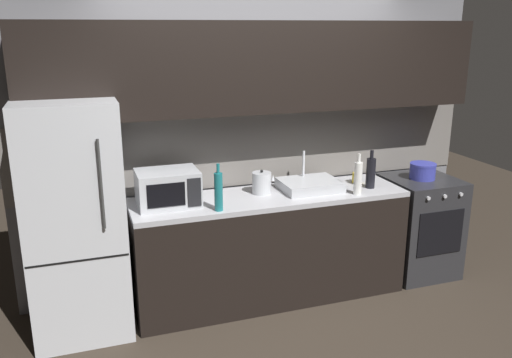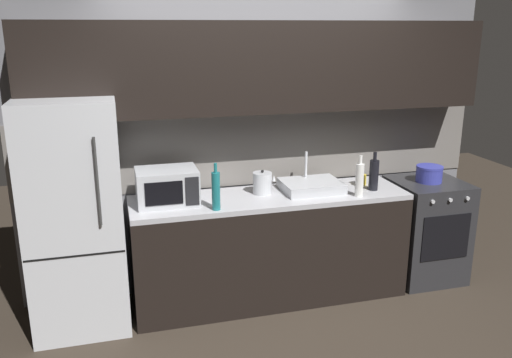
% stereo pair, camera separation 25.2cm
% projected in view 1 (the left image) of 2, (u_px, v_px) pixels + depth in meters
% --- Properties ---
extents(ground_plane, '(10.00, 10.00, 0.00)m').
position_uv_depth(ground_plane, '(314.00, 355.00, 3.71)').
color(ground_plane, '#2D261E').
extents(back_wall, '(3.97, 0.44, 2.50)m').
position_uv_depth(back_wall, '(258.00, 109.00, 4.37)').
color(back_wall, slate).
rests_on(back_wall, ground).
extents(counter_run, '(2.23, 0.60, 0.90)m').
position_uv_depth(counter_run, '(270.00, 247.00, 4.40)').
color(counter_run, black).
rests_on(counter_run, ground).
extents(refrigerator, '(0.68, 0.69, 1.74)m').
position_uv_depth(refrigerator, '(75.00, 220.00, 3.82)').
color(refrigerator, '#B7BABF').
rests_on(refrigerator, ground).
extents(oven_range, '(0.60, 0.62, 0.90)m').
position_uv_depth(oven_range, '(419.00, 226.00, 4.86)').
color(oven_range, '#232326').
rests_on(oven_range, ground).
extents(microwave, '(0.46, 0.35, 0.27)m').
position_uv_depth(microwave, '(168.00, 188.00, 4.00)').
color(microwave, '#A8AAAF').
rests_on(microwave, counter_run).
extents(sink_basin, '(0.48, 0.38, 0.30)m').
position_uv_depth(sink_basin, '(310.00, 185.00, 4.41)').
color(sink_basin, '#ADAFB5').
rests_on(sink_basin, counter_run).
extents(kettle, '(0.19, 0.16, 0.20)m').
position_uv_depth(kettle, '(262.00, 183.00, 4.30)').
color(kettle, '#B7BABF').
rests_on(kettle, counter_run).
extents(wine_bottle_teal, '(0.06, 0.06, 0.36)m').
position_uv_depth(wine_bottle_teal, '(219.00, 191.00, 3.88)').
color(wine_bottle_teal, '#19666B').
rests_on(wine_bottle_teal, counter_run).
extents(wine_bottle_dark, '(0.08, 0.08, 0.32)m').
position_uv_depth(wine_bottle_dark, '(371.00, 173.00, 4.43)').
color(wine_bottle_dark, black).
rests_on(wine_bottle_dark, counter_run).
extents(wine_bottle_white, '(0.07, 0.07, 0.34)m').
position_uv_depth(wine_bottle_white, '(358.00, 178.00, 4.26)').
color(wine_bottle_white, silver).
rests_on(wine_bottle_white, counter_run).
extents(mug_yellow, '(0.09, 0.09, 0.09)m').
position_uv_depth(mug_yellow, '(357.00, 178.00, 4.60)').
color(mug_yellow, gold).
rests_on(mug_yellow, counter_run).
extents(cooking_pot, '(0.23, 0.23, 0.14)m').
position_uv_depth(cooking_pot, '(423.00, 171.00, 4.71)').
color(cooking_pot, '#333899').
rests_on(cooking_pot, oven_range).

